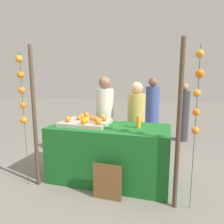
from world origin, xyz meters
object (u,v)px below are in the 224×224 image
object	(u,v)px
orange_1	(83,121)
vendor_left	(105,123)
juice_bottle	(138,122)
chalkboard_sign	(107,182)
orange_0	(96,119)
vendor_right	(136,128)
stall_counter	(109,153)

from	to	relation	value
orange_1	vendor_left	distance (m)	0.88
juice_bottle	chalkboard_sign	world-z (taller)	juice_bottle
chalkboard_sign	orange_0	bearing A→B (deg)	123.00
orange_1	vendor_left	size ratio (longest dim) A/B	0.05
orange_1	chalkboard_sign	size ratio (longest dim) A/B	0.17
juice_bottle	vendor_right	world-z (taller)	vendor_right
stall_counter	chalkboard_sign	distance (m)	0.60
vendor_right	stall_counter	bearing A→B (deg)	-118.95
stall_counter	chalkboard_sign	bearing A→B (deg)	-75.97
stall_counter	vendor_right	size ratio (longest dim) A/B	1.19
orange_0	orange_1	size ratio (longest dim) A/B	0.97
orange_0	chalkboard_sign	distance (m)	0.99
orange_1	vendor_right	world-z (taller)	vendor_right
stall_counter	vendor_left	xyz separation A→B (m)	(-0.28, 0.63, 0.33)
orange_1	vendor_left	world-z (taller)	vendor_left
orange_0	juice_bottle	distance (m)	0.68
orange_0	vendor_right	world-z (taller)	vendor_right
stall_counter	vendor_left	bearing A→B (deg)	113.99
juice_bottle	vendor_right	size ratio (longest dim) A/B	0.13
orange_1	juice_bottle	size ratio (longest dim) A/B	0.43
orange_0	vendor_right	size ratio (longest dim) A/B	0.05
juice_bottle	vendor_left	size ratio (longest dim) A/B	0.12
vendor_left	vendor_right	size ratio (longest dim) A/B	1.06
juice_bottle	orange_0	bearing A→B (deg)	-179.45
orange_1	juice_bottle	bearing A→B (deg)	16.40
orange_1	juice_bottle	xyz separation A→B (m)	(0.79, 0.23, -0.01)
chalkboard_sign	vendor_right	bearing A→B (deg)	80.73
orange_0	orange_1	bearing A→B (deg)	-116.53
chalkboard_sign	vendor_left	world-z (taller)	vendor_left
orange_1	stall_counter	bearing A→B (deg)	33.57
vendor_left	vendor_right	distance (m)	0.61
stall_counter	orange_0	bearing A→B (deg)	179.27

